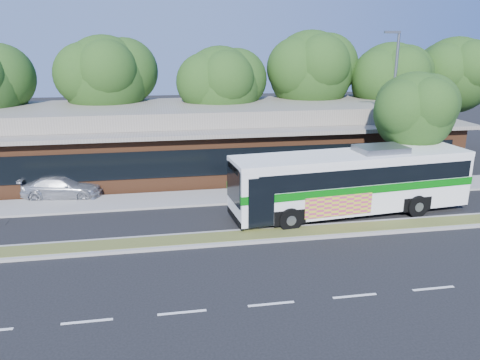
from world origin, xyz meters
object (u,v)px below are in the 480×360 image
Objects in this scene: lamp_post at (392,108)px; sidewalk_tree at (419,110)px; transit_bus at (353,178)px; sedan at (62,187)px.

sidewalk_tree is at bearing -22.18° from lamp_post.
transit_bus is 1.80× the size of sidewalk_tree.
sedan is at bearing 155.25° from transit_bus.
transit_bus is 6.28m from sidewalk_tree.
lamp_post reaches higher than transit_bus.
transit_bus is at bearing -137.03° from lamp_post.
transit_bus is 15.98m from sedan.
sidewalk_tree reaches higher than transit_bus.
lamp_post is 0.72× the size of transit_bus.
lamp_post is 5.64m from transit_bus.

